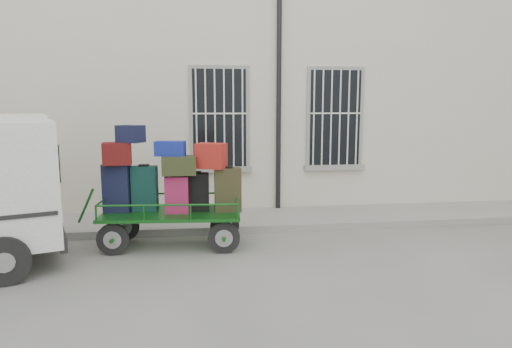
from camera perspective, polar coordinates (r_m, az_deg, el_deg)
name	(u,v)px	position (r m, az deg, el deg)	size (l,w,h in m)	color
ground	(254,256)	(7.91, -0.27, -10.18)	(80.00, 80.00, 0.00)	slate
building	(229,89)	(12.97, -3.43, 10.58)	(24.00, 5.15, 6.00)	beige
sidewalk	(241,220)	(9.99, -1.89, -5.74)	(24.00, 1.70, 0.15)	gray
luggage_cart	(169,189)	(8.31, -10.82, -1.91)	(2.93, 1.30, 2.20)	black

